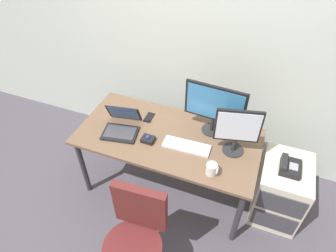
# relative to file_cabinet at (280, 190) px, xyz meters

# --- Properties ---
(ground_plane) EXTENTS (8.00, 8.00, 0.00)m
(ground_plane) POSITION_rel_file_cabinet_xyz_m (-1.07, -0.10, -0.32)
(ground_plane) COLOR #47424B
(back_wall) EXTENTS (6.00, 0.10, 2.80)m
(back_wall) POSITION_rel_file_cabinet_xyz_m (-1.07, 0.65, 1.08)
(back_wall) COLOR #B5BDB3
(back_wall) RESTS_ON ground
(desk) EXTENTS (1.64, 0.80, 0.74)m
(desk) POSITION_rel_file_cabinet_xyz_m (-1.07, -0.10, 0.35)
(desk) COLOR brown
(desk) RESTS_ON ground
(file_cabinet) EXTENTS (0.42, 0.53, 0.64)m
(file_cabinet) POSITION_rel_file_cabinet_xyz_m (0.00, 0.00, 0.00)
(file_cabinet) COLOR beige
(file_cabinet) RESTS_ON ground
(desk_phone) EXTENTS (0.17, 0.20, 0.09)m
(desk_phone) POSITION_rel_file_cabinet_xyz_m (-0.01, -0.02, 0.36)
(desk_phone) COLOR black
(desk_phone) RESTS_ON file_cabinet
(office_chair) EXTENTS (0.52, 0.52, 0.94)m
(office_chair) POSITION_rel_file_cabinet_xyz_m (-0.99, -0.99, 0.11)
(office_chair) COLOR black
(office_chair) RESTS_ON ground
(monitor_main) EXTENTS (0.53, 0.18, 0.48)m
(monitor_main) POSITION_rel_file_cabinet_xyz_m (-0.73, 0.11, 0.71)
(monitor_main) COLOR #262628
(monitor_main) RESTS_ON desk
(monitor_side) EXTENTS (0.36, 0.18, 0.44)m
(monitor_side) POSITION_rel_file_cabinet_xyz_m (-0.49, -0.07, 0.67)
(monitor_side) COLOR #262628
(monitor_side) RESTS_ON desk
(keyboard) EXTENTS (0.41, 0.15, 0.03)m
(keyboard) POSITION_rel_file_cabinet_xyz_m (-0.87, -0.17, 0.43)
(keyboard) COLOR silver
(keyboard) RESTS_ON desk
(laptop) EXTENTS (0.36, 0.37, 0.22)m
(laptop) POSITION_rel_file_cabinet_xyz_m (-1.49, -0.18, 0.47)
(laptop) COLOR black
(laptop) RESTS_ON desk
(trackball_mouse) EXTENTS (0.11, 0.09, 0.07)m
(trackball_mouse) POSITION_rel_file_cabinet_xyz_m (-1.21, -0.22, 0.44)
(trackball_mouse) COLOR black
(trackball_mouse) RESTS_ON desk
(coffee_mug) EXTENTS (0.10, 0.09, 0.10)m
(coffee_mug) POSITION_rel_file_cabinet_xyz_m (-0.60, -0.37, 0.47)
(coffee_mug) COLOR silver
(coffee_mug) RESTS_ON desk
(cell_phone) EXTENTS (0.07, 0.14, 0.01)m
(cell_phone) POSITION_rel_file_cabinet_xyz_m (-1.33, 0.07, 0.43)
(cell_phone) COLOR black
(cell_phone) RESTS_ON desk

